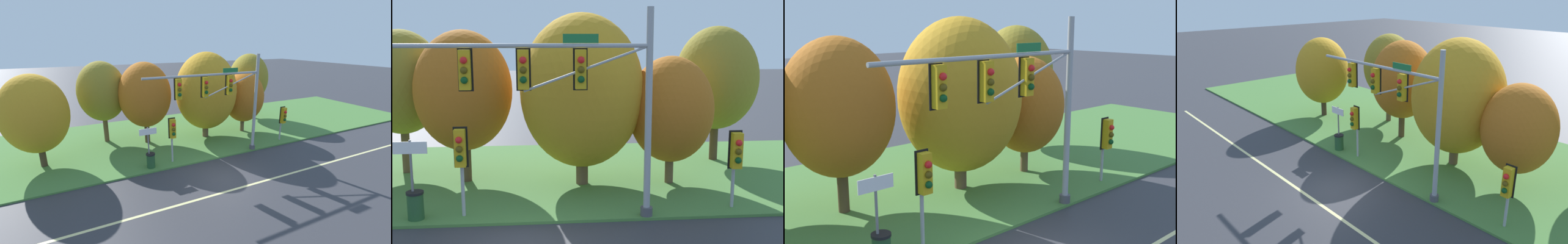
{
  "view_description": "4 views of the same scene",
  "coord_description": "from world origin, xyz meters",
  "views": [
    {
      "loc": [
        -7.48,
        -11.42,
        7.68
      ],
      "look_at": [
        -0.01,
        4.0,
        2.34
      ],
      "focal_mm": 24.0,
      "sensor_mm": 36.0,
      "label": 1
    },
    {
      "loc": [
        0.62,
        -12.52,
        5.9
      ],
      "look_at": [
        2.05,
        2.95,
        3.25
      ],
      "focal_mm": 45.0,
      "sensor_mm": 36.0,
      "label": 2
    },
    {
      "loc": [
        -9.82,
        -8.02,
        6.78
      ],
      "look_at": [
        0.31,
        3.33,
        3.58
      ],
      "focal_mm": 45.0,
      "sensor_mm": 36.0,
      "label": 3
    },
    {
      "loc": [
        13.29,
        -9.43,
        9.15
      ],
      "look_at": [
        -0.77,
        3.26,
        2.51
      ],
      "focal_mm": 35.0,
      "sensor_mm": 36.0,
      "label": 4
    }
  ],
  "objects": [
    {
      "name": "ground_plane",
      "position": [
        0.0,
        0.0,
        0.0
      ],
      "size": [
        160.0,
        160.0,
        0.0
      ],
      "primitive_type": "plane",
      "color": "#333338"
    },
    {
      "name": "lane_stripe",
      "position": [
        0.0,
        -1.2,
        0.0
      ],
      "size": [
        36.0,
        0.16,
        0.01
      ],
      "primitive_type": "cube",
      "color": "beige",
      "rests_on": "ground"
    },
    {
      "name": "grass_verge",
      "position": [
        0.0,
        8.25,
        0.05
      ],
      "size": [
        48.0,
        11.5,
        0.1
      ],
      "primitive_type": "cube",
      "color": "#477A38",
      "rests_on": "ground"
    },
    {
      "name": "traffic_signal_mast",
      "position": [
        1.47,
        2.72,
        4.42
      ],
      "size": [
        8.09,
        0.49,
        6.78
      ],
      "color": "#9EA0A5",
      "rests_on": "grass_verge"
    },
    {
      "name": "pedestrian_signal_near_kerb",
      "position": [
        -2.04,
        3.1,
        2.27
      ],
      "size": [
        0.46,
        0.55,
        3.01
      ],
      "color": "#9EA0A5",
      "rests_on": "grass_verge"
    },
    {
      "name": "pedestrian_signal_further_along",
      "position": [
        7.13,
        3.13,
        2.02
      ],
      "size": [
        0.46,
        0.55,
        2.73
      ],
      "color": "#9EA0A5",
      "rests_on": "grass_verge"
    },
    {
      "name": "route_sign_post",
      "position": [
        -3.62,
        3.13,
        1.87
      ],
      "size": [
        1.07,
        0.08,
        2.62
      ],
      "color": "slate",
      "rests_on": "grass_verge"
    },
    {
      "name": "tree_nearest_road",
      "position": [
        -9.57,
        6.26,
        3.49
      ],
      "size": [
        3.84,
        3.84,
        5.8
      ],
      "color": "#423021",
      "rests_on": "grass_verge"
    },
    {
      "name": "tree_left_of_mast",
      "position": [
        -5.37,
        8.98,
        4.05
      ],
      "size": [
        3.57,
        3.57,
        6.2
      ],
      "color": "brown",
      "rests_on": "grass_verge"
    },
    {
      "name": "tree_behind_signpost",
      "position": [
        -2.54,
        7.37,
        3.83
      ],
      "size": [
        3.87,
        3.87,
        6.16
      ],
      "color": "#4C3823",
      "rests_on": "grass_verge"
    },
    {
      "name": "tree_mid_verge",
      "position": [
        2.15,
        6.59,
        3.87
      ],
      "size": [
        4.84,
        4.84,
        6.81
      ],
      "color": "brown",
      "rests_on": "grass_verge"
    },
    {
      "name": "tree_tall_centre",
      "position": [
        5.69,
        6.4,
        3.11
      ],
      "size": [
        3.39,
        3.39,
        5.14
      ],
      "color": "brown",
      "rests_on": "grass_verge"
    },
    {
      "name": "tree_right_far",
      "position": [
        8.82,
        10.03,
        4.04
      ],
      "size": [
        3.9,
        3.9,
        6.39
      ],
      "color": "#4C3823",
      "rests_on": "grass_verge"
    },
    {
      "name": "trash_bin",
      "position": [
        -3.54,
        3.09,
        0.57
      ],
      "size": [
        0.56,
        0.56,
        0.93
      ],
      "color": "#234C28",
      "rests_on": "grass_verge"
    }
  ]
}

